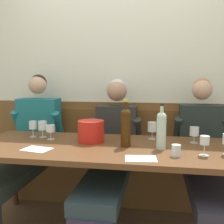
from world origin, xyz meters
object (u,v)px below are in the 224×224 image
dining_table (104,155)px  wine_glass_by_bottle (43,126)px  wine_glass_right_end (152,127)px  person_center_left_seat (206,156)px  wine_bottle_clear_water (126,126)px  wine_glass_near_bucket (205,142)px  wine_glass_left_end (50,129)px  person_left_seat (24,146)px  ice_bucket (91,131)px  wine_bottle_amber_mid (161,129)px  water_tumbler_right (176,151)px  wine_glass_center_rear (194,132)px  wall_bench (116,172)px  person_center_right_seat (111,151)px  wine_glass_mid_left (33,126)px

dining_table → wine_glass_by_bottle: bearing=161.4°
wine_glass_right_end → person_center_left_seat: bearing=2.3°
wine_bottle_clear_water → wine_glass_near_bucket: (0.57, -0.16, -0.06)m
wine_glass_left_end → wine_glass_right_end: bearing=10.6°
person_left_seat → ice_bucket: 0.78m
wine_glass_near_bucket → wine_glass_left_end: bearing=166.8°
wine_glass_right_end → wine_bottle_amber_mid: bearing=-77.0°
wine_glass_right_end → water_tumbler_right: 0.54m
person_left_seat → wine_bottle_amber_mid: 1.37m
wine_glass_right_end → wine_glass_by_bottle: bearing=-174.5°
wine_bottle_clear_water → wine_glass_center_rear: 0.59m
dining_table → person_left_seat: size_ratio=1.63×
ice_bucket → wall_bench: bearing=77.5°
person_center_right_seat → wine_glass_near_bucket: 0.91m
wine_bottle_amber_mid → wine_glass_left_end: size_ratio=2.73×
wine_glass_mid_left → wine_glass_by_bottle: bearing=0.3°
ice_bucket → wine_glass_right_end: (0.51, 0.19, 0.01)m
wine_glass_near_bucket → wine_glass_by_bottle: bearing=165.0°
wall_bench → wine_glass_near_bucket: wall_bench is taller
person_left_seat → person_center_left_seat: size_ratio=1.03×
wall_bench → dining_table: bearing=-90.0°
wine_glass_mid_left → wine_glass_near_bucket: size_ratio=1.04×
water_tumbler_right → wine_glass_near_bucket: bearing=14.0°
wine_bottle_amber_mid → wall_bench: bearing=122.4°
wine_glass_right_end → wine_bottle_clear_water: bearing=-123.8°
ice_bucket → wine_glass_left_end: size_ratio=1.73×
wine_glass_left_end → person_left_seat: bearing=152.1°
ice_bucket → wine_bottle_amber_mid: bearing=-12.3°
person_center_left_seat → wine_glass_right_end: person_center_left_seat is taller
ice_bucket → wine_glass_left_end: (-0.37, 0.03, -0.00)m
wine_glass_by_bottle → wine_glass_right_end: (0.98, 0.09, 0.00)m
wall_bench → wine_glass_center_rear: (0.72, -0.47, 0.56)m
person_left_seat → wine_glass_by_bottle: bearing=-25.2°
wine_glass_left_end → water_tumbler_right: (1.05, -0.34, -0.05)m
water_tumbler_right → wine_glass_by_bottle: bearing=160.5°
wine_bottle_amber_mid → wine_glass_near_bucket: 0.33m
wine_bottle_amber_mid → wine_glass_left_end: wine_bottle_amber_mid is taller
dining_table → wall_bench: bearing=90.0°
ice_bucket → wine_bottle_clear_water: size_ratio=0.60×
wine_glass_left_end → wine_glass_mid_left: 0.21m
wine_glass_near_bucket → wine_glass_right_end: bearing=128.8°
wine_glass_by_bottle → dining_table: bearing=-18.6°
wine_glass_left_end → wine_glass_mid_left: (-0.20, 0.07, 0.01)m
wine_bottle_clear_water → wine_glass_left_end: bearing=168.8°
wine_bottle_amber_mid → wine_glass_mid_left: 1.17m
person_left_seat → person_center_right_seat: size_ratio=1.03×
wall_bench → person_left_seat: (-0.85, -0.37, 0.34)m
wine_bottle_amber_mid → wine_glass_center_rear: (0.27, 0.24, -0.06)m
person_center_left_seat → wine_glass_center_rear: size_ratio=9.61×
person_center_left_seat → wine_glass_by_bottle: size_ratio=8.63×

